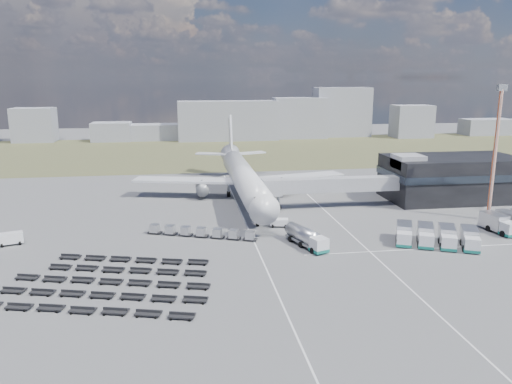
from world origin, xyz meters
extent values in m
plane|color=#565659|center=(0.00, 0.00, 0.00)|extent=(420.00, 420.00, 0.00)
cube|color=#46462A|center=(0.00, 110.00, 0.01)|extent=(420.00, 90.00, 0.01)
cube|color=silver|center=(-2.00, 5.00, 0.01)|extent=(0.25, 110.00, 0.01)
cube|color=silver|center=(16.00, 5.00, 0.01)|extent=(0.25, 110.00, 0.01)
cube|color=silver|center=(25.00, -8.00, 0.01)|extent=(40.00, 0.25, 0.01)
cube|color=black|center=(48.00, 24.00, 5.00)|extent=(30.00, 16.00, 10.00)
cube|color=#262D38|center=(48.00, 24.00, 6.20)|extent=(30.40, 16.40, 1.60)
cube|color=#939399|center=(36.00, 22.00, 9.50)|extent=(6.00, 6.00, 3.00)
cube|color=#939399|center=(18.10, 20.50, 5.10)|extent=(29.80, 3.00, 3.00)
cube|color=#939399|center=(4.70, 20.00, 5.10)|extent=(4.00, 3.60, 3.40)
cylinder|color=slate|center=(6.20, 20.50, 2.55)|extent=(0.70, 0.70, 5.10)
cylinder|color=black|center=(6.20, 20.50, 0.45)|extent=(1.40, 0.90, 1.40)
cylinder|color=silver|center=(0.00, 30.00, 5.30)|extent=(5.60, 48.00, 5.60)
cone|color=silver|center=(0.00, 3.50, 5.30)|extent=(5.60, 5.00, 5.60)
cone|color=silver|center=(0.00, 58.00, 6.10)|extent=(5.60, 8.00, 5.60)
cube|color=black|center=(0.00, 5.50, 6.10)|extent=(2.20, 2.00, 0.80)
cube|color=silver|center=(-13.00, 35.00, 4.10)|extent=(25.59, 11.38, 0.50)
cube|color=silver|center=(13.00, 35.00, 4.10)|extent=(25.59, 11.38, 0.50)
cylinder|color=slate|center=(-9.50, 33.00, 2.40)|extent=(3.00, 5.00, 3.00)
cylinder|color=slate|center=(9.50, 33.00, 2.40)|extent=(3.00, 5.00, 3.00)
cube|color=silver|center=(-5.50, 60.00, 6.50)|extent=(9.49, 5.63, 0.35)
cube|color=silver|center=(5.50, 60.00, 6.50)|extent=(9.49, 5.63, 0.35)
cube|color=silver|center=(0.00, 61.00, 11.80)|extent=(0.50, 9.06, 11.45)
cylinder|color=slate|center=(0.00, 9.00, 1.25)|extent=(0.50, 0.50, 2.50)
cylinder|color=slate|center=(-3.20, 34.00, 1.25)|extent=(0.60, 0.60, 2.50)
cylinder|color=slate|center=(3.20, 34.00, 1.25)|extent=(0.60, 0.60, 2.50)
cylinder|color=black|center=(0.00, 9.00, 0.50)|extent=(0.50, 1.20, 1.20)
cube|color=gray|center=(-78.14, 151.29, 7.38)|extent=(17.41, 12.00, 14.77)
cube|color=gray|center=(-44.90, 148.82, 4.12)|extent=(17.02, 12.00, 8.24)
cube|color=gray|center=(-25.73, 149.98, 3.53)|extent=(39.55, 12.00, 7.07)
cube|color=gray|center=(7.00, 144.29, 8.78)|extent=(44.67, 12.00, 17.56)
cube|color=gray|center=(40.89, 147.77, 9.32)|extent=(24.48, 12.00, 18.64)
cube|color=gray|center=(62.70, 151.93, 11.59)|extent=(26.38, 12.00, 23.17)
cube|color=gray|center=(94.04, 142.27, 7.54)|extent=(17.71, 12.00, 15.08)
cube|color=gray|center=(136.14, 147.23, 3.89)|extent=(24.50, 12.00, 7.78)
cube|color=silver|center=(7.58, -7.39, 1.44)|extent=(3.05, 3.05, 2.29)
cube|color=#126A5D|center=(7.58, -7.39, 0.55)|extent=(3.18, 3.18, 0.50)
cylinder|color=silver|center=(5.95, -2.79, 1.89)|extent=(4.84, 7.87, 2.49)
cube|color=slate|center=(5.95, -2.79, 0.75)|extent=(4.74, 7.84, 0.35)
cylinder|color=black|center=(6.45, -4.19, 0.50)|extent=(2.81, 1.90, 1.10)
cube|color=silver|center=(4.00, 8.00, 0.77)|extent=(3.76, 2.59, 1.53)
cube|color=silver|center=(-43.15, 4.27, 1.07)|extent=(4.31, 2.97, 2.13)
cube|color=silver|center=(15.45, 41.25, 1.45)|extent=(2.22, 5.47, 2.55)
cube|color=#126A5D|center=(15.45, 41.25, 0.41)|extent=(2.31, 5.56, 0.41)
cube|color=silver|center=(22.53, -6.49, 1.35)|extent=(3.10, 3.05, 2.28)
cube|color=#126A5D|center=(22.53, -6.49, 0.47)|extent=(3.24, 3.19, 0.47)
cube|color=silver|center=(24.00, -3.17, 1.76)|extent=(4.20, 5.37, 2.70)
cube|color=silver|center=(25.75, -7.91, 1.35)|extent=(3.10, 3.05, 2.28)
cube|color=#126A5D|center=(25.75, -7.91, 0.47)|extent=(3.24, 3.19, 0.47)
cube|color=silver|center=(27.22, -4.60, 1.76)|extent=(4.20, 5.37, 2.70)
cube|color=silver|center=(28.98, -9.34, 1.35)|extent=(3.10, 3.05, 2.28)
cube|color=#126A5D|center=(28.98, -9.34, 0.47)|extent=(3.24, 3.19, 0.47)
cube|color=silver|center=(30.44, -6.02, 1.76)|extent=(4.20, 5.37, 2.70)
cube|color=silver|center=(32.20, -10.76, 1.35)|extent=(3.10, 3.05, 2.28)
cube|color=#126A5D|center=(32.20, -10.76, 0.47)|extent=(3.24, 3.19, 0.47)
cube|color=silver|center=(33.67, -7.45, 1.76)|extent=(4.20, 5.37, 2.70)
cube|color=silver|center=(43.56, -4.00, 1.41)|extent=(2.85, 2.76, 2.38)
cube|color=#126A5D|center=(43.56, -4.00, 0.49)|extent=(2.97, 2.88, 0.49)
cube|color=silver|center=(42.94, -0.26, 1.84)|extent=(3.38, 5.34, 2.82)
cube|color=silver|center=(46.58, 0.34, 1.84)|extent=(3.38, 5.34, 2.82)
cube|color=black|center=(-19.23, 6.98, 0.28)|extent=(2.79, 2.26, 0.17)
cube|color=silver|center=(-19.23, 6.98, 1.07)|extent=(1.93, 1.93, 1.39)
cube|color=black|center=(-16.46, 5.90, 0.28)|extent=(2.79, 2.26, 0.17)
cube|color=silver|center=(-16.46, 5.90, 1.07)|extent=(1.93, 1.93, 1.39)
cube|color=black|center=(-13.69, 4.82, 0.28)|extent=(2.79, 2.26, 0.17)
cube|color=silver|center=(-13.69, 4.82, 1.07)|extent=(1.93, 1.93, 1.39)
cube|color=black|center=(-10.92, 3.74, 0.28)|extent=(2.79, 2.26, 0.17)
cube|color=silver|center=(-10.92, 3.74, 1.07)|extent=(1.93, 1.93, 1.39)
cube|color=black|center=(-8.14, 2.67, 0.28)|extent=(2.79, 2.26, 0.17)
cube|color=silver|center=(-8.14, 2.67, 1.07)|extent=(1.93, 1.93, 1.39)
cube|color=black|center=(-5.37, 1.59, 0.28)|extent=(2.79, 2.26, 0.17)
cube|color=silver|center=(-5.37, 1.59, 1.07)|extent=(1.93, 1.93, 1.39)
cube|color=black|center=(-2.60, 0.51, 0.28)|extent=(2.79, 2.26, 0.17)
cube|color=silver|center=(-2.60, 0.51, 1.07)|extent=(1.93, 1.93, 1.39)
cube|color=black|center=(-26.37, -23.37, 0.37)|extent=(28.15, 9.02, 0.74)
cube|color=black|center=(-25.24, -19.20, 0.37)|extent=(28.15, 9.02, 0.74)
cube|color=black|center=(-24.11, -15.04, 0.37)|extent=(28.15, 9.02, 0.74)
cube|color=black|center=(-22.98, -10.88, 0.37)|extent=(24.18, 7.94, 0.74)
cube|color=black|center=(-21.85, -6.72, 0.37)|extent=(24.18, 7.94, 0.74)
cylinder|color=#D04F21|center=(46.34, 6.59, 12.81)|extent=(0.72, 0.72, 25.62)
cube|color=slate|center=(46.34, 6.59, 25.92)|extent=(2.53, 1.33, 1.23)
cube|color=#565659|center=(46.34, 6.59, 0.15)|extent=(2.05, 2.05, 0.31)
camera|label=1|loc=(-13.76, -81.61, 27.79)|focal=35.00mm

